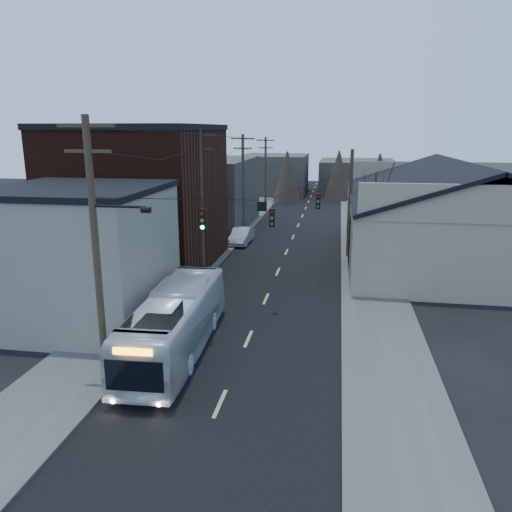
{
  "coord_description": "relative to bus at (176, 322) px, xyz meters",
  "views": [
    {
      "loc": [
        4.04,
        -14.26,
        9.99
      ],
      "look_at": [
        -0.4,
        12.71,
        3.0
      ],
      "focal_mm": 35.0,
      "sensor_mm": 36.0,
      "label": 1
    }
  ],
  "objects": [
    {
      "name": "building_far_left",
      "position": [
        -3.0,
        58.96,
        1.52
      ],
      "size": [
        10.0,
        12.0,
        6.0
      ],
      "primitive_type": "cube",
      "color": "#37322C",
      "rests_on": "ground"
    },
    {
      "name": "road_surface",
      "position": [
        3.0,
        23.96,
        -1.47
      ],
      "size": [
        9.0,
        110.0,
        0.02
      ],
      "primitive_type": "cube",
      "color": "black",
      "rests_on": "ground"
    },
    {
      "name": "sidewalk_right",
      "position": [
        9.5,
        23.96,
        -1.42
      ],
      "size": [
        4.0,
        110.0,
        0.12
      ],
      "primitive_type": "cube",
      "color": "#474744",
      "rests_on": "ground"
    },
    {
      "name": "bus",
      "position": [
        0.0,
        0.0,
        0.0
      ],
      "size": [
        2.88,
        10.68,
        2.95
      ],
      "primitive_type": "imported",
      "rotation": [
        0.0,
        0.0,
        3.18
      ],
      "color": "silver",
      "rests_on": "ground"
    },
    {
      "name": "building_far_right",
      "position": [
        10.0,
        63.96,
        1.02
      ],
      "size": [
        12.0,
        14.0,
        5.0
      ],
      "primitive_type": "cube",
      "color": "#37322C",
      "rests_on": "ground"
    },
    {
      "name": "ground",
      "position": [
        3.0,
        -6.04,
        -1.48
      ],
      "size": [
        160.0,
        160.0,
        0.0
      ],
      "primitive_type": "plane",
      "color": "black",
      "rests_on": "ground"
    },
    {
      "name": "building_clapboard",
      "position": [
        -6.0,
        2.96,
        2.02
      ],
      "size": [
        8.0,
        8.0,
        7.0
      ],
      "primitive_type": "cube",
      "color": "gray",
      "rests_on": "ground"
    },
    {
      "name": "building_brick",
      "position": [
        -7.0,
        13.96,
        3.52
      ],
      "size": [
        10.0,
        12.0,
        10.0
      ],
      "primitive_type": "cube",
      "color": "#33130B",
      "rests_on": "ground"
    },
    {
      "name": "utility_lines",
      "position": [
        -0.11,
        18.11,
        3.48
      ],
      "size": [
        11.24,
        45.28,
        10.5
      ],
      "color": "#382B1E",
      "rests_on": "ground"
    },
    {
      "name": "bare_tree",
      "position": [
        9.5,
        13.96,
        2.12
      ],
      "size": [
        0.4,
        0.4,
        7.2
      ],
      "primitive_type": "cone",
      "color": "black",
      "rests_on": "ground"
    },
    {
      "name": "parked_car",
      "position": [
        -1.3,
        22.42,
        -0.76
      ],
      "size": [
        1.64,
        4.39,
        1.43
      ],
      "primitive_type": "imported",
      "rotation": [
        0.0,
        0.0,
        -0.03
      ],
      "color": "#989C9F",
      "rests_on": "ground"
    },
    {
      "name": "building_left_far",
      "position": [
        -6.5,
        29.96,
        2.02
      ],
      "size": [
        9.0,
        14.0,
        7.0
      ],
      "primitive_type": "cube",
      "color": "#37322C",
      "rests_on": "ground"
    },
    {
      "name": "warehouse",
      "position": [
        16.0,
        18.96,
        1.22
      ],
      "size": [
        16.16,
        20.6,
        7.73
      ],
      "color": "gray",
      "rests_on": "ground"
    },
    {
      "name": "sidewalk_left",
      "position": [
        -3.5,
        23.96,
        -1.42
      ],
      "size": [
        4.0,
        110.0,
        0.12
      ],
      "primitive_type": "cube",
      "color": "#474744",
      "rests_on": "ground"
    }
  ]
}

